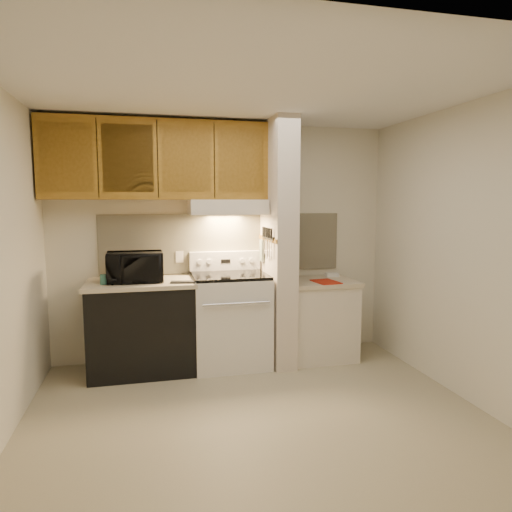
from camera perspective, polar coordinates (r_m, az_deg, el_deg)
name	(u,v)px	position (r m, az deg, el deg)	size (l,w,h in m)	color
floor	(256,414)	(3.84, 0.02, -19.14)	(3.60, 3.60, 0.00)	tan
ceiling	(256,89)	(3.55, 0.02, 20.17)	(3.60, 3.60, 0.00)	white
wall_back	(224,242)	(4.94, -4.02, 1.81)	(3.60, 0.02, 2.50)	beige
wall_right	(461,252)	(4.27, 24.23, 0.43)	(0.02, 3.00, 2.50)	beige
backsplash	(224,243)	(4.93, -4.00, 1.62)	(2.60, 0.02, 0.63)	beige
range_body	(230,321)	(4.74, -3.25, -8.10)	(0.76, 0.65, 0.92)	silver
oven_window	(236,325)	(4.43, -2.53, -8.63)	(0.50, 0.01, 0.30)	black
oven_handle	(237,304)	(4.34, -2.44, -5.97)	(0.02, 0.02, 0.65)	silver
cooktop	(230,275)	(4.64, -3.29, -2.43)	(0.74, 0.64, 0.03)	black
range_backguard	(225,261)	(4.91, -3.89, -0.58)	(0.76, 0.08, 0.20)	silver
range_display	(226,261)	(4.86, -3.81, -0.64)	(0.10, 0.01, 0.04)	black
range_knob_left_outer	(199,262)	(4.82, -7.08, -0.74)	(0.05, 0.05, 0.02)	silver
range_knob_left_inner	(209,262)	(4.84, -5.91, -0.71)	(0.05, 0.05, 0.02)	silver
range_knob_right_inner	(242,261)	(4.89, -1.72, -0.58)	(0.05, 0.05, 0.02)	silver
range_knob_right_outer	(251,260)	(4.92, -0.58, -0.55)	(0.05, 0.05, 0.02)	silver
dishwasher_front	(142,328)	(4.69, -14.04, -8.78)	(1.00, 0.63, 0.87)	black
left_countertop	(141,283)	(4.59, -14.20, -3.30)	(1.04, 0.67, 0.04)	#C6B798
spoon_rest	(184,282)	(4.40, -9.03, -3.24)	(0.25, 0.08, 0.02)	black
teal_jar	(105,279)	(4.50, -18.39, -2.78)	(0.08, 0.08, 0.09)	#2F6B64
outlet	(180,257)	(4.88, -9.53, -0.11)	(0.08, 0.01, 0.12)	beige
microwave	(135,267)	(4.55, -14.90, -1.33)	(0.52, 0.35, 0.29)	black
partition_pillar	(278,243)	(4.72, 2.80, 1.57)	(0.22, 0.70, 2.50)	beige
pillar_trim	(267,239)	(4.68, 1.44, 2.15)	(0.01, 0.70, 0.04)	#9C6D21
knife_strip	(268,237)	(4.63, 1.53, 2.35)	(0.02, 0.42, 0.04)	black
knife_blade_a	(271,249)	(4.48, 1.92, 0.91)	(0.01, 0.04, 0.16)	silver
knife_handle_a	(271,234)	(4.46, 1.93, 2.83)	(0.02, 0.02, 0.10)	black
knife_blade_b	(269,249)	(4.57, 1.61, 0.90)	(0.01, 0.04, 0.18)	silver
knife_handle_b	(269,233)	(4.55, 1.64, 2.90)	(0.02, 0.02, 0.10)	black
knife_blade_c	(267,249)	(4.64, 1.36, 0.88)	(0.01, 0.04, 0.20)	silver
knife_handle_c	(267,232)	(4.63, 1.38, 2.97)	(0.02, 0.02, 0.10)	black
knife_blade_d	(265,246)	(4.70, 1.17, 1.20)	(0.01, 0.04, 0.16)	silver
knife_handle_d	(265,232)	(4.71, 1.11, 3.04)	(0.02, 0.02, 0.10)	black
knife_blade_e	(263,247)	(4.80, 0.87, 1.19)	(0.01, 0.04, 0.18)	silver
knife_handle_e	(263,231)	(4.77, 0.91, 3.09)	(0.02, 0.02, 0.10)	black
oven_mitt	(262,251)	(4.85, 0.74, 0.69)	(0.03, 0.09, 0.23)	gray
right_cab_base	(319,321)	(5.01, 7.86, -8.00)	(0.70, 0.60, 0.81)	beige
right_countertop	(319,282)	(4.92, 7.94, -3.20)	(0.74, 0.64, 0.04)	#C6B798
red_folder	(326,282)	(4.78, 8.73, -3.20)	(0.22, 0.30, 0.01)	#A31F0E
white_box	(332,275)	(5.16, 9.49, -2.33)	(0.14, 0.09, 0.04)	white
range_hood	(227,207)	(4.71, -3.62, 6.13)	(0.78, 0.44, 0.15)	beige
hood_lip	(231,212)	(4.50, -3.16, 5.53)	(0.78, 0.04, 0.06)	beige
upper_cabinets	(157,160)	(4.70, -12.25, 11.60)	(2.18, 0.33, 0.77)	#9C6D21
cab_door_a	(66,157)	(4.60, -22.65, 11.35)	(0.46, 0.01, 0.63)	#9C6D21
cab_gap_a	(97,158)	(4.56, -19.21, 11.53)	(0.01, 0.01, 0.73)	black
cab_door_b	(128,158)	(4.54, -15.71, 11.68)	(0.46, 0.01, 0.63)	#9C6D21
cab_gap_b	(158,159)	(4.54, -12.21, 11.78)	(0.01, 0.01, 0.73)	black
cab_door_c	(186,160)	(4.56, -8.70, 11.83)	(0.46, 0.01, 0.63)	#9C6D21
cab_gap_c	(214,160)	(4.59, -5.24, 11.85)	(0.01, 0.01, 0.73)	black
cab_door_d	(241,161)	(4.64, -1.83, 11.82)	(0.46, 0.01, 0.63)	#9C6D21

